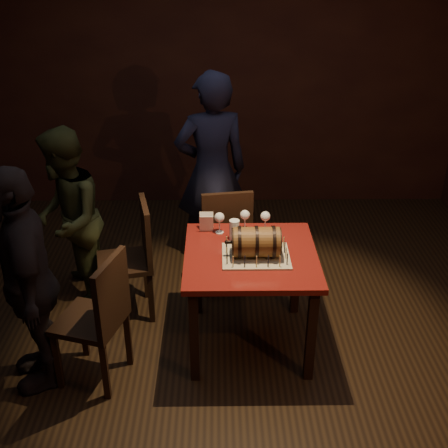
# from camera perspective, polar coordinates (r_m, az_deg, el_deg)

# --- Properties ---
(room_shell) EXTENTS (5.04, 5.04, 2.80)m
(room_shell) POSITION_cam_1_polar(r_m,az_deg,el_deg) (3.52, 0.04, 6.16)
(room_shell) COLOR black
(room_shell) RESTS_ON ground
(pub_table) EXTENTS (0.90, 0.90, 0.75)m
(pub_table) POSITION_cam_1_polar(r_m,az_deg,el_deg) (3.86, 2.70, -4.41)
(pub_table) COLOR #540F0E
(pub_table) RESTS_ON ground
(cake_board) EXTENTS (0.45, 0.35, 0.01)m
(cake_board) POSITION_cam_1_polar(r_m,az_deg,el_deg) (3.77, 3.25, -3.27)
(cake_board) COLOR #A8A088
(cake_board) RESTS_ON pub_table
(barrel_cake) EXTENTS (0.37, 0.22, 0.22)m
(barrel_cake) POSITION_cam_1_polar(r_m,az_deg,el_deg) (3.71, 3.29, -1.84)
(barrel_cake) COLOR brown
(barrel_cake) RESTS_ON cake_board
(birthday_candles) EXTENTS (0.40, 0.30, 0.09)m
(birthday_candles) POSITION_cam_1_polar(r_m,az_deg,el_deg) (3.74, 3.27, -2.66)
(birthday_candles) COLOR #EFE28F
(birthday_candles) RESTS_ON cake_board
(wine_glass_left) EXTENTS (0.07, 0.07, 0.16)m
(wine_glass_left) POSITION_cam_1_polar(r_m,az_deg,el_deg) (4.01, -0.47, 0.59)
(wine_glass_left) COLOR silver
(wine_glass_left) RESTS_ON pub_table
(wine_glass_mid) EXTENTS (0.07, 0.07, 0.16)m
(wine_glass_mid) POSITION_cam_1_polar(r_m,az_deg,el_deg) (4.05, 2.14, 0.84)
(wine_glass_mid) COLOR silver
(wine_glass_mid) RESTS_ON pub_table
(wine_glass_right) EXTENTS (0.07, 0.07, 0.16)m
(wine_glass_right) POSITION_cam_1_polar(r_m,az_deg,el_deg) (4.04, 4.22, 0.70)
(wine_glass_right) COLOR silver
(wine_glass_right) RESTS_ON pub_table
(pint_of_ale) EXTENTS (0.07, 0.07, 0.15)m
(pint_of_ale) POSITION_cam_1_polar(r_m,az_deg,el_deg) (3.94, 1.06, -0.65)
(pint_of_ale) COLOR silver
(pint_of_ale) RESTS_ON pub_table
(menu_card) EXTENTS (0.10, 0.05, 0.13)m
(menu_card) POSITION_cam_1_polar(r_m,az_deg,el_deg) (4.07, -1.80, 0.14)
(menu_card) COLOR white
(menu_card) RESTS_ON pub_table
(chair_back) EXTENTS (0.45, 0.45, 0.93)m
(chair_back) POSITION_cam_1_polar(r_m,az_deg,el_deg) (4.52, 0.14, -1.05)
(chair_back) COLOR black
(chair_back) RESTS_ON ground
(chair_left_rear) EXTENTS (0.48, 0.48, 0.93)m
(chair_left_rear) POSITION_cam_1_polar(r_m,az_deg,el_deg) (4.31, -9.10, -2.97)
(chair_left_rear) COLOR black
(chair_left_rear) RESTS_ON ground
(chair_left_front) EXTENTS (0.50, 0.50, 0.93)m
(chair_left_front) POSITION_cam_1_polar(r_m,az_deg,el_deg) (3.70, -12.48, -8.91)
(chair_left_front) COLOR black
(chair_left_front) RESTS_ON ground
(person_back) EXTENTS (0.71, 0.55, 1.73)m
(person_back) POSITION_cam_1_polar(r_m,az_deg,el_deg) (4.83, -1.28, 5.34)
(person_back) COLOR black
(person_back) RESTS_ON ground
(person_left_rear) EXTENTS (0.64, 0.77, 1.44)m
(person_left_rear) POSITION_cam_1_polar(r_m,az_deg,el_deg) (4.48, -15.65, 0.40)
(person_left_rear) COLOR #33381C
(person_left_rear) RESTS_ON ground
(person_left_front) EXTENTS (0.64, 0.97, 1.52)m
(person_left_front) POSITION_cam_1_polar(r_m,az_deg,el_deg) (3.70, -19.28, -5.42)
(person_left_front) COLOR black
(person_left_front) RESTS_ON ground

